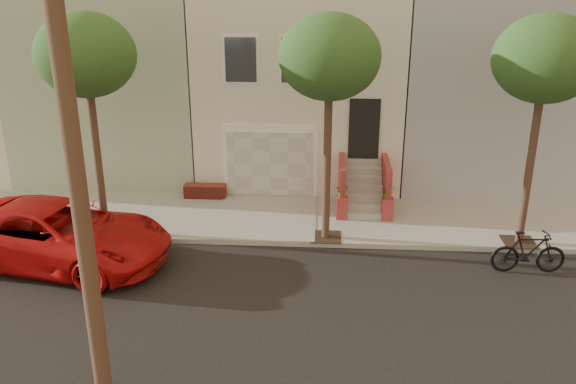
{
  "coord_description": "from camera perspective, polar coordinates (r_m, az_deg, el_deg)",
  "views": [
    {
      "loc": [
        0.91,
        -11.9,
        7.41
      ],
      "look_at": [
        -0.03,
        3.0,
        1.85
      ],
      "focal_mm": 37.21,
      "sensor_mm": 36.0,
      "label": 1
    }
  ],
  "objects": [
    {
      "name": "motorcycle",
      "position": [
        16.7,
        22.0,
        -5.34
      ],
      "size": [
        1.94,
        0.62,
        1.15
      ],
      "primitive_type": "imported",
      "rotation": [
        0.0,
        0.0,
        1.61
      ],
      "color": "black",
      "rests_on": "ground"
    },
    {
      "name": "tree_left",
      "position": [
        17.18,
        -18.76,
        12.17
      ],
      "size": [
        2.7,
        2.57,
        6.3
      ],
      "color": "#2D2116",
      "rests_on": "sidewalk"
    },
    {
      "name": "sidewalk",
      "position": [
        18.76,
        0.54,
        -2.6
      ],
      "size": [
        40.0,
        3.7,
        0.15
      ],
      "primitive_type": "cube",
      "color": "gray",
      "rests_on": "ground"
    },
    {
      "name": "tree_mid",
      "position": [
        15.95,
        4.0,
        12.6
      ],
      "size": [
        2.7,
        2.57,
        6.3
      ],
      "color": "#2D2116",
      "rests_on": "sidewalk"
    },
    {
      "name": "tree_right",
      "position": [
        16.9,
        23.39,
        11.47
      ],
      "size": [
        2.7,
        2.57,
        6.3
      ],
      "color": "#2D2116",
      "rests_on": "sidewalk"
    },
    {
      "name": "pickup_truck",
      "position": [
        17.01,
        -21.19,
        -3.76
      ],
      "size": [
        6.5,
        3.91,
        1.69
      ],
      "primitive_type": "imported",
      "rotation": [
        0.0,
        0.0,
        1.38
      ],
      "color": "red",
      "rests_on": "ground"
    },
    {
      "name": "ground",
      "position": [
        14.05,
        -0.66,
        -11.42
      ],
      "size": [
        90.0,
        90.0,
        0.0
      ],
      "primitive_type": "plane",
      "color": "black",
      "rests_on": "ground"
    },
    {
      "name": "house_row",
      "position": [
        23.41,
        1.36,
        11.15
      ],
      "size": [
        33.1,
        11.7,
        7.0
      ],
      "color": "beige",
      "rests_on": "sidewalk"
    }
  ]
}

